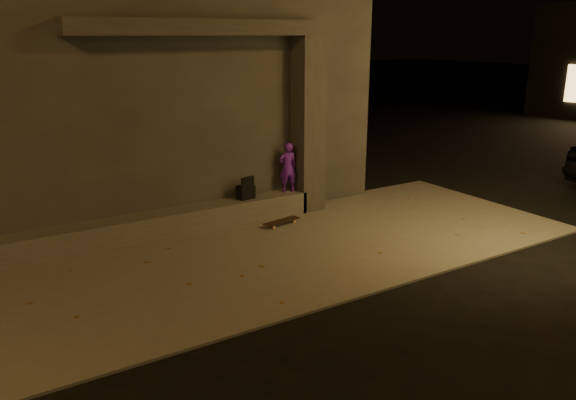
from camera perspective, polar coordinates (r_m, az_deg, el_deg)
ground at (r=8.42m, az=6.61°, el=-9.39°), size 120.00×120.00×0.00m
sidewalk at (r=9.91m, az=-0.58°, el=-5.05°), size 11.00×4.40×0.04m
building at (r=12.99m, az=-15.12°, el=11.28°), size 9.00×5.10×5.22m
ledge at (r=10.73m, az=-12.38°, el=-2.36°), size 6.00×0.55×0.45m
column at (r=11.76m, az=2.06°, el=7.57°), size 0.55×0.55×3.60m
canopy at (r=10.59m, az=-8.37°, el=16.97°), size 5.00×0.70×0.28m
skateboarder at (r=11.65m, az=-0.03°, el=3.34°), size 0.42×0.32×1.04m
backpack at (r=11.26m, az=-4.32°, el=0.94°), size 0.36×0.26×0.47m
skateboard at (r=11.08m, az=-0.64°, el=-2.19°), size 0.83×0.35×0.09m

